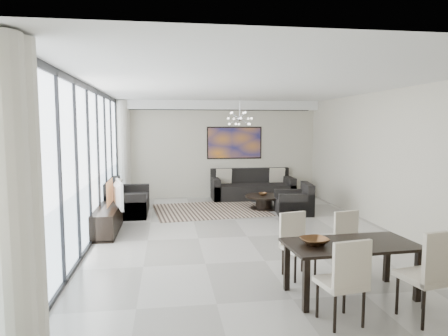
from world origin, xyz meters
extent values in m
cube|color=#A8A39B|center=(0.00, 0.00, 0.01)|extent=(6.00, 9.00, 0.02)
cube|color=white|center=(0.00, 0.00, 2.89)|extent=(6.00, 9.00, 0.02)
cube|color=beige|center=(0.00, 4.49, 1.45)|extent=(6.00, 0.02, 2.90)
cube|color=beige|center=(0.00, -4.49, 1.45)|extent=(6.00, 0.02, 2.90)
cube|color=beige|center=(2.99, 0.00, 1.45)|extent=(0.02, 9.00, 2.90)
cube|color=white|center=(-2.98, 0.00, 1.45)|extent=(0.01, 8.95, 2.85)
cube|color=black|center=(-2.94, 0.00, 2.85)|extent=(0.04, 8.95, 0.10)
cube|color=black|center=(-2.94, 0.00, 0.03)|extent=(0.04, 8.95, 0.06)
cube|color=black|center=(-2.94, -3.00, 1.45)|extent=(0.04, 0.05, 2.88)
cube|color=black|center=(-2.94, -2.00, 1.45)|extent=(0.04, 0.05, 2.88)
cube|color=black|center=(-2.94, -1.00, 1.45)|extent=(0.04, 0.05, 2.88)
cube|color=black|center=(-2.94, 0.00, 1.45)|extent=(0.04, 0.05, 2.88)
cube|color=black|center=(-2.94, 1.00, 1.45)|extent=(0.04, 0.05, 2.88)
cube|color=black|center=(-2.94, 2.00, 1.45)|extent=(0.04, 0.05, 2.88)
cube|color=black|center=(-2.94, 3.00, 1.45)|extent=(0.04, 0.05, 2.88)
cube|color=black|center=(-2.94, 4.00, 1.45)|extent=(0.04, 0.05, 2.88)
cylinder|color=silver|center=(-2.80, -4.15, 1.45)|extent=(0.36, 0.36, 2.85)
cylinder|color=silver|center=(-2.80, 4.15, 1.45)|extent=(0.36, 0.36, 2.85)
cube|color=white|center=(0.00, 4.30, 2.77)|extent=(5.98, 0.40, 0.26)
cube|color=orange|center=(0.50, 4.47, 1.65)|extent=(1.68, 0.04, 0.98)
cylinder|color=silver|center=(0.30, 2.50, 2.62)|extent=(0.02, 0.02, 0.55)
sphere|color=silver|center=(0.30, 2.50, 2.35)|extent=(0.12, 0.12, 0.12)
cube|color=black|center=(-0.45, 2.56, 0.01)|extent=(3.01, 2.44, 0.01)
cylinder|color=black|center=(0.96, 2.54, 0.33)|extent=(1.00, 1.00, 0.04)
cylinder|color=black|center=(0.96, 2.54, 0.16)|extent=(0.44, 0.44, 0.31)
cylinder|color=black|center=(0.96, 2.54, 0.02)|extent=(0.70, 0.70, 0.03)
imported|color=brown|center=(0.93, 2.57, 0.39)|extent=(0.24, 0.24, 0.07)
cube|color=black|center=(0.97, 4.02, 0.22)|extent=(2.42, 0.99, 0.44)
cube|color=black|center=(0.97, 4.42, 0.66)|extent=(2.42, 0.20, 0.44)
cube|color=black|center=(-0.14, 4.02, 0.32)|extent=(0.20, 0.99, 0.64)
cube|color=black|center=(2.08, 4.02, 0.32)|extent=(0.20, 0.99, 0.64)
cube|color=black|center=(-2.50, 2.48, 0.21)|extent=(0.95, 1.69, 0.42)
cube|color=black|center=(-2.88, 2.48, 0.64)|extent=(0.19, 1.69, 0.42)
cube|color=black|center=(-2.50, 1.73, 0.31)|extent=(0.95, 0.19, 0.61)
cube|color=black|center=(-2.50, 3.23, 0.31)|extent=(0.95, 0.19, 0.61)
cube|color=black|center=(1.55, 1.88, 0.19)|extent=(0.95, 1.00, 0.38)
cube|color=black|center=(1.89, 1.84, 0.56)|extent=(0.28, 0.91, 0.38)
cube|color=black|center=(1.60, 2.24, 0.27)|extent=(0.86, 0.28, 0.55)
cube|color=black|center=(1.50, 1.52, 0.27)|extent=(0.86, 0.28, 0.55)
cylinder|color=black|center=(-2.65, 3.74, 0.49)|extent=(0.37, 0.37, 0.04)
cylinder|color=black|center=(-2.65, 3.74, 0.24)|extent=(0.06, 0.06, 0.46)
cylinder|color=black|center=(-2.65, 3.74, 0.01)|extent=(0.26, 0.26, 0.03)
cube|color=black|center=(-2.76, 0.70, 0.25)|extent=(0.45, 1.61, 0.50)
imported|color=gray|center=(-2.60, 0.71, 0.78)|extent=(0.33, 0.96, 0.55)
cube|color=black|center=(0.76, -2.86, 0.67)|extent=(1.69, 0.91, 0.04)
cube|color=black|center=(0.04, -3.22, 0.32)|extent=(0.07, 0.07, 0.65)
cube|color=black|center=(0.01, -2.59, 0.32)|extent=(0.07, 0.07, 0.65)
cube|color=black|center=(1.50, -3.14, 0.32)|extent=(0.07, 0.07, 0.65)
cube|color=black|center=(1.47, -2.50, 0.32)|extent=(0.07, 0.07, 0.65)
cube|color=beige|center=(0.32, -3.52, 0.45)|extent=(0.52, 0.52, 0.06)
cube|color=beige|center=(0.36, -3.71, 0.70)|extent=(0.45, 0.12, 0.55)
cylinder|color=black|center=(0.12, -3.38, 0.21)|extent=(0.04, 0.04, 0.42)
cylinder|color=black|center=(0.53, -3.66, 0.21)|extent=(0.04, 0.04, 0.42)
cube|color=beige|center=(1.28, -3.58, 0.49)|extent=(0.57, 0.57, 0.06)
cube|color=beige|center=(1.32, -3.79, 0.76)|extent=(0.49, 0.14, 0.59)
cylinder|color=black|center=(1.06, -3.43, 0.23)|extent=(0.04, 0.04, 0.46)
cube|color=beige|center=(0.31, -2.17, 0.42)|extent=(0.51, 0.51, 0.05)
cube|color=beige|center=(0.27, -1.99, 0.66)|extent=(0.42, 0.15, 0.51)
cylinder|color=black|center=(0.51, -2.29, 0.20)|extent=(0.04, 0.04, 0.39)
cylinder|color=black|center=(0.11, -2.05, 0.20)|extent=(0.04, 0.04, 0.39)
cube|color=beige|center=(1.15, -2.15, 0.41)|extent=(0.49, 0.49, 0.05)
cube|color=beige|center=(1.11, -1.97, 0.64)|extent=(0.41, 0.13, 0.50)
cylinder|color=black|center=(1.34, -2.27, 0.19)|extent=(0.04, 0.04, 0.39)
cylinder|color=black|center=(0.95, -2.02, 0.19)|extent=(0.04, 0.04, 0.39)
imported|color=brown|center=(0.27, -2.86, 0.73)|extent=(0.39, 0.39, 0.08)
camera|label=1|loc=(-1.53, -7.50, 2.16)|focal=32.00mm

